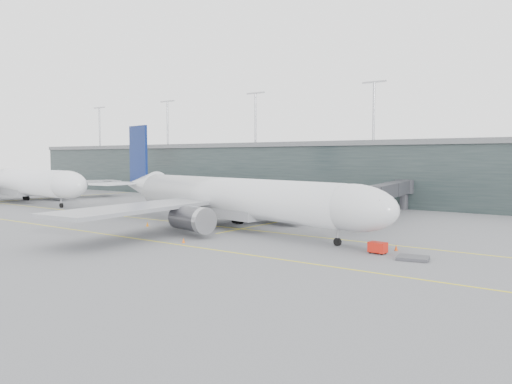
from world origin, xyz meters
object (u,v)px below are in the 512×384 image
Objects in this scene: main_aircraft at (229,197)px; gse_cart at (378,247)px; second_aircraft at (14,182)px; jet_bridge at (390,192)px.

gse_cart is at bearing -1.26° from main_aircraft.
main_aircraft is 0.96× the size of second_aircraft.
gse_cart is at bearing -2.70° from second_aircraft.
jet_bridge is 0.67× the size of second_aircraft.
second_aircraft reaches higher than gse_cart.
main_aircraft is at bearing 173.45° from gse_cart.
main_aircraft is 28.27m from gse_cart.
jet_bridge is 36.41m from gse_cart.
gse_cart is at bearing -78.87° from jet_bridge.
main_aircraft is 28.95× the size of gse_cart.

